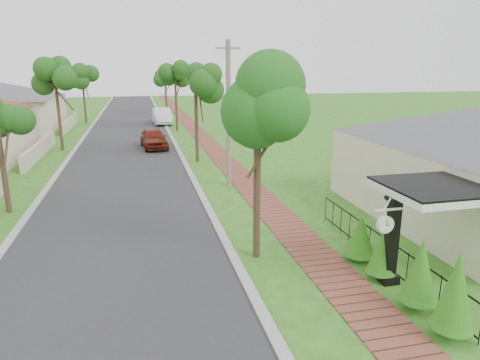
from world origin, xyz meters
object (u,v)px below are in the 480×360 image
object	(u,v)px
parked_car_red	(154,138)
station_clock	(385,223)
porch_post	(391,245)
utility_pole	(229,114)
near_tree	(258,111)
parked_car_white	(162,116)

from	to	relation	value
parked_car_red	station_clock	xyz separation A→B (m)	(5.05, -22.72, 1.22)
station_clock	parked_car_red	bearing A→B (deg)	102.54
porch_post	utility_pole	world-z (taller)	utility_pole
porch_post	near_tree	size ratio (longest dim) A/B	0.43
porch_post	parked_car_red	xyz separation A→B (m)	(-5.55, 22.32, -0.39)
parked_car_white	utility_pole	distance (m)	25.24
utility_pole	station_clock	bearing A→B (deg)	-81.26
parked_car_red	station_clock	world-z (taller)	station_clock
parked_car_white	near_tree	bearing A→B (deg)	-90.66
porch_post	parked_car_white	world-z (taller)	porch_post
porch_post	parked_car_white	distance (m)	36.25
utility_pole	porch_post	bearing A→B (deg)	-78.44
porch_post	parked_car_red	bearing A→B (deg)	103.96
porch_post	station_clock	world-z (taller)	porch_post
utility_pole	station_clock	xyz separation A→B (m)	(1.75, -11.40, -1.67)
parked_car_red	utility_pole	xyz separation A→B (m)	(3.30, -11.32, 2.89)
parked_car_white	near_tree	size ratio (longest dim) A/B	0.86
porch_post	parked_car_white	size ratio (longest dim) A/B	0.50
utility_pole	station_clock	distance (m)	11.65
parked_car_white	near_tree	xyz separation A→B (m)	(1.00, -33.51, 3.82)
near_tree	parked_car_white	bearing A→B (deg)	91.70
near_tree	station_clock	distance (m)	4.77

